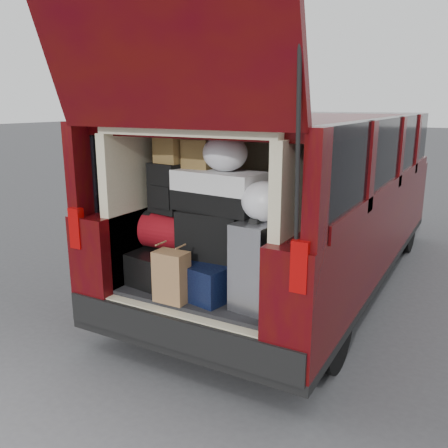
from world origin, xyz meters
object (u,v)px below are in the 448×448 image
at_px(silver_roller, 259,264).
at_px(kraft_bag, 172,277).
at_px(twotone_duffel, 219,191).
at_px(navy_hardshell, 213,274).
at_px(red_duffel, 172,231).
at_px(black_soft_case, 213,234).
at_px(black_hardshell, 170,264).
at_px(backpack, 167,188).

relative_size(silver_roller, kraft_bag, 1.64).
relative_size(silver_roller, twotone_duffel, 0.92).
bearing_deg(navy_hardshell, red_duffel, -175.10).
bearing_deg(black_soft_case, black_hardshell, 175.47).
xyz_separation_m(navy_hardshell, red_duffel, (-0.40, 0.05, 0.27)).
relative_size(navy_hardshell, kraft_bag, 1.61).
distance_m(black_hardshell, red_duffel, 0.27).
height_order(black_hardshell, kraft_bag, kraft_bag).
relative_size(navy_hardshell, black_soft_case, 1.22).
bearing_deg(black_soft_case, kraft_bag, -115.36).
bearing_deg(navy_hardshell, black_hardshell, -172.63).
xyz_separation_m(silver_roller, kraft_bag, (-0.56, -0.24, -0.12)).
height_order(navy_hardshell, black_soft_case, black_soft_case).
bearing_deg(red_duffel, silver_roller, -10.92).
distance_m(black_hardshell, twotone_duffel, 0.75).
height_order(silver_roller, twotone_duffel, twotone_duffel).
xyz_separation_m(black_hardshell, silver_roller, (0.82, -0.10, 0.17)).
relative_size(black_hardshell, backpack, 1.62).
height_order(silver_roller, red_duffel, silver_roller).
bearing_deg(kraft_bag, black_hardshell, 127.00).
bearing_deg(backpack, navy_hardshell, 4.69).
xyz_separation_m(navy_hardshell, kraft_bag, (-0.15, -0.31, 0.05)).
bearing_deg(kraft_bag, black_soft_case, 67.56).
xyz_separation_m(black_soft_case, backpack, (-0.41, 0.01, 0.30)).
bearing_deg(twotone_duffel, navy_hardshell, -95.22).
bearing_deg(navy_hardshell, black_soft_case, 143.12).
height_order(black_hardshell, red_duffel, red_duffel).
relative_size(black_hardshell, black_soft_case, 1.29).
bearing_deg(silver_roller, navy_hardshell, 175.28).
relative_size(kraft_bag, red_duffel, 0.81).
height_order(silver_roller, kraft_bag, silver_roller).
bearing_deg(kraft_bag, navy_hardshell, 63.58).
height_order(kraft_bag, backpack, backpack).
distance_m(kraft_bag, red_duffel, 0.48).
bearing_deg(silver_roller, black_soft_case, 173.07).
bearing_deg(black_hardshell, red_duffel, 50.26).
bearing_deg(kraft_bag, twotone_duffel, 65.97).
relative_size(silver_roller, red_duffel, 1.33).
xyz_separation_m(black_hardshell, twotone_duffel, (0.43, 0.04, 0.62)).
distance_m(navy_hardshell, kraft_bag, 0.35).
distance_m(red_duffel, black_soft_case, 0.38).
bearing_deg(navy_hardshell, silver_roller, 1.00).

